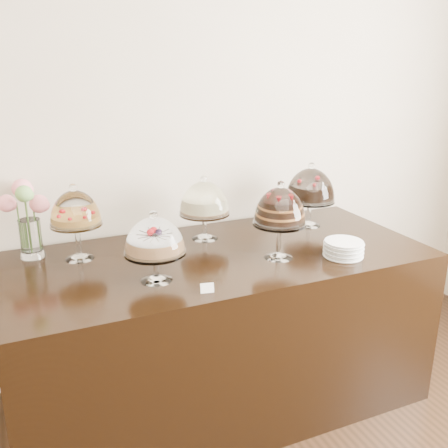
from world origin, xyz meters
name	(u,v)px	position (x,y,z in m)	size (l,w,h in m)	color
wall_back	(144,129)	(0.00, 3.00, 1.50)	(5.00, 0.04, 3.00)	beige
display_counter	(220,329)	(0.24, 2.45, 0.45)	(2.20, 1.00, 0.90)	black
cake_stand_sugar_sponge	(155,239)	(-0.17, 2.26, 1.10)	(0.28, 0.28, 0.34)	white
cake_stand_choco_layer	(280,209)	(0.49, 2.28, 1.16)	(0.27, 0.27, 0.41)	white
cake_stand_cheesecake	(204,201)	(0.25, 2.70, 1.12)	(0.29, 0.29, 0.37)	white
cake_stand_dark_choco	(310,188)	(0.93, 2.67, 1.14)	(0.31, 0.31, 0.39)	white
cake_stand_fruit_tart	(75,212)	(-0.46, 2.68, 1.15)	(0.26, 0.26, 0.40)	white
flower_vase	(27,215)	(-0.68, 2.82, 1.12)	(0.24, 0.29, 0.40)	white
plate_stack	(343,249)	(0.81, 2.16, 0.94)	(0.20, 0.20, 0.08)	white
price_card_left	(207,288)	(0.00, 2.04, 0.92)	(0.06, 0.01, 0.04)	white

